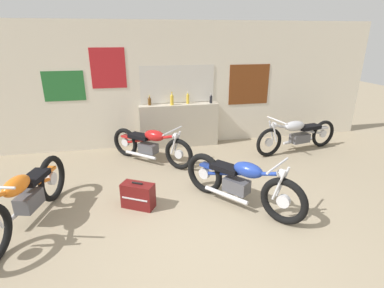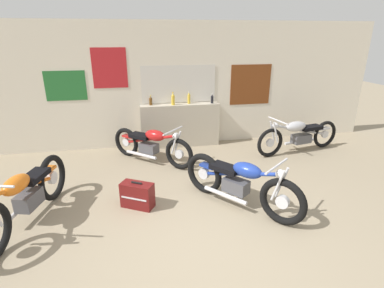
{
  "view_description": "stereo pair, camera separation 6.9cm",
  "coord_description": "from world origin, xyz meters",
  "px_view_note": "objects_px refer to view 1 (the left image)",
  "views": [
    {
      "loc": [
        -0.86,
        -3.05,
        2.51
      ],
      "look_at": [
        0.14,
        1.76,
        0.7
      ],
      "focal_mm": 28.0,
      "sensor_mm": 36.0,
      "label": 1
    },
    {
      "loc": [
        -0.79,
        -3.07,
        2.51
      ],
      "look_at": [
        0.14,
        1.76,
        0.7
      ],
      "focal_mm": 28.0,
      "sensor_mm": 36.0,
      "label": 2
    }
  ],
  "objects_px": {
    "bottle_leftmost": "(150,101)",
    "motorcycle_silver": "(298,134)",
    "motorcycle_orange": "(25,198)",
    "motorcycle_red": "(151,144)",
    "bottle_center": "(188,98)",
    "hard_case_darkred": "(138,196)",
    "bottle_right_center": "(211,99)",
    "bottle_left_center": "(172,99)",
    "motorcycle_blue": "(241,182)"
  },
  "relations": [
    {
      "from": "motorcycle_orange",
      "to": "motorcycle_red",
      "type": "relative_size",
      "value": 1.36
    },
    {
      "from": "motorcycle_orange",
      "to": "hard_case_darkred",
      "type": "distance_m",
      "value": 1.53
    },
    {
      "from": "bottle_right_center",
      "to": "bottle_center",
      "type": "bearing_deg",
      "value": 173.44
    },
    {
      "from": "bottle_left_center",
      "to": "motorcycle_red",
      "type": "distance_m",
      "value": 1.25
    },
    {
      "from": "bottle_center",
      "to": "motorcycle_red",
      "type": "relative_size",
      "value": 0.18
    },
    {
      "from": "bottle_right_center",
      "to": "motorcycle_blue",
      "type": "distance_m",
      "value": 2.91
    },
    {
      "from": "motorcycle_orange",
      "to": "motorcycle_red",
      "type": "distance_m",
      "value": 2.61
    },
    {
      "from": "bottle_center",
      "to": "motorcycle_red",
      "type": "distance_m",
      "value": 1.5
    },
    {
      "from": "motorcycle_red",
      "to": "motorcycle_blue",
      "type": "distance_m",
      "value": 2.32
    },
    {
      "from": "bottle_leftmost",
      "to": "motorcycle_orange",
      "type": "distance_m",
      "value": 3.43
    },
    {
      "from": "bottle_left_center",
      "to": "motorcycle_blue",
      "type": "xyz_separation_m",
      "value": [
        0.63,
        -2.81,
        -0.72
      ]
    },
    {
      "from": "bottle_leftmost",
      "to": "motorcycle_silver",
      "type": "xyz_separation_m",
      "value": [
        3.2,
        -0.94,
        -0.69
      ]
    },
    {
      "from": "bottle_leftmost",
      "to": "motorcycle_silver",
      "type": "distance_m",
      "value": 3.41
    },
    {
      "from": "bottle_left_center",
      "to": "hard_case_darkred",
      "type": "relative_size",
      "value": 0.54
    },
    {
      "from": "motorcycle_blue",
      "to": "hard_case_darkred",
      "type": "height_order",
      "value": "motorcycle_blue"
    },
    {
      "from": "bottle_center",
      "to": "bottle_right_center",
      "type": "relative_size",
      "value": 1.23
    },
    {
      "from": "motorcycle_orange",
      "to": "hard_case_darkred",
      "type": "relative_size",
      "value": 3.93
    },
    {
      "from": "motorcycle_red",
      "to": "bottle_center",
      "type": "bearing_deg",
      "value": 43.32
    },
    {
      "from": "motorcycle_orange",
      "to": "bottle_right_center",
      "type": "bearing_deg",
      "value": 39.18
    },
    {
      "from": "motorcycle_silver",
      "to": "motorcycle_blue",
      "type": "distance_m",
      "value": 2.84
    },
    {
      "from": "bottle_leftmost",
      "to": "hard_case_darkred",
      "type": "bearing_deg",
      "value": -98.77
    },
    {
      "from": "bottle_right_center",
      "to": "hard_case_darkred",
      "type": "distance_m",
      "value": 3.24
    },
    {
      "from": "bottle_right_center",
      "to": "motorcycle_red",
      "type": "height_order",
      "value": "bottle_right_center"
    },
    {
      "from": "bottle_leftmost",
      "to": "motorcycle_silver",
      "type": "relative_size",
      "value": 0.1
    },
    {
      "from": "bottle_center",
      "to": "motorcycle_blue",
      "type": "xyz_separation_m",
      "value": [
        0.25,
        -2.88,
        -0.71
      ]
    },
    {
      "from": "bottle_left_center",
      "to": "bottle_right_center",
      "type": "relative_size",
      "value": 1.28
    },
    {
      "from": "bottle_right_center",
      "to": "bottle_left_center",
      "type": "bearing_deg",
      "value": -179.46
    },
    {
      "from": "bottle_leftmost",
      "to": "motorcycle_blue",
      "type": "xyz_separation_m",
      "value": [
        1.13,
        -2.89,
        -0.69
      ]
    },
    {
      "from": "motorcycle_silver",
      "to": "motorcycle_red",
      "type": "relative_size",
      "value": 1.38
    },
    {
      "from": "bottle_leftmost",
      "to": "motorcycle_silver",
      "type": "bearing_deg",
      "value": -16.41
    },
    {
      "from": "bottle_left_center",
      "to": "bottle_center",
      "type": "xyz_separation_m",
      "value": [
        0.38,
        0.07,
        -0.01
      ]
    },
    {
      "from": "bottle_leftmost",
      "to": "hard_case_darkred",
      "type": "height_order",
      "value": "bottle_leftmost"
    },
    {
      "from": "bottle_center",
      "to": "motorcycle_silver",
      "type": "distance_m",
      "value": 2.61
    },
    {
      "from": "bottle_right_center",
      "to": "motorcycle_orange",
      "type": "bearing_deg",
      "value": -140.82
    },
    {
      "from": "bottle_left_center",
      "to": "motorcycle_silver",
      "type": "distance_m",
      "value": 2.93
    },
    {
      "from": "motorcycle_silver",
      "to": "bottle_right_center",
      "type": "bearing_deg",
      "value": 154.14
    },
    {
      "from": "bottle_right_center",
      "to": "hard_case_darkred",
      "type": "relative_size",
      "value": 0.42
    },
    {
      "from": "bottle_right_center",
      "to": "motorcycle_silver",
      "type": "height_order",
      "value": "bottle_right_center"
    },
    {
      "from": "motorcycle_red",
      "to": "bottle_leftmost",
      "type": "bearing_deg",
      "value": 85.05
    },
    {
      "from": "bottle_center",
      "to": "hard_case_darkred",
      "type": "bearing_deg",
      "value": -116.19
    },
    {
      "from": "bottle_center",
      "to": "motorcycle_orange",
      "type": "bearing_deg",
      "value": -135.17
    },
    {
      "from": "motorcycle_silver",
      "to": "motorcycle_red",
      "type": "height_order",
      "value": "motorcycle_silver"
    },
    {
      "from": "bottle_leftmost",
      "to": "bottle_right_center",
      "type": "xyz_separation_m",
      "value": [
        1.41,
        -0.07,
        0.0
      ]
    },
    {
      "from": "hard_case_darkred",
      "to": "bottle_left_center",
      "type": "bearing_deg",
      "value": 70.38
    },
    {
      "from": "motorcycle_red",
      "to": "hard_case_darkred",
      "type": "height_order",
      "value": "motorcycle_red"
    },
    {
      "from": "bottle_center",
      "to": "motorcycle_silver",
      "type": "xyz_separation_m",
      "value": [
        2.33,
        -0.93,
        -0.72
      ]
    },
    {
      "from": "bottle_leftmost",
      "to": "hard_case_darkred",
      "type": "distance_m",
      "value": 2.78
    },
    {
      "from": "bottle_leftmost",
      "to": "bottle_left_center",
      "type": "bearing_deg",
      "value": -9.39
    },
    {
      "from": "bottle_leftmost",
      "to": "bottle_right_center",
      "type": "distance_m",
      "value": 1.41
    },
    {
      "from": "motorcycle_red",
      "to": "hard_case_darkred",
      "type": "xyz_separation_m",
      "value": [
        -0.32,
        -1.69,
        -0.19
      ]
    }
  ]
}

